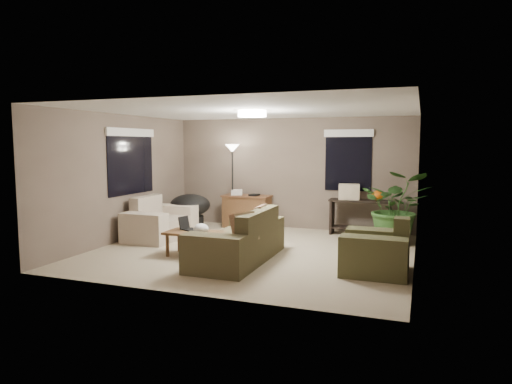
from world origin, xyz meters
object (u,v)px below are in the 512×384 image
(armchair, at_px, (377,253))
(desk, at_px, (247,211))
(floor_lamp, at_px, (232,158))
(coffee_table, at_px, (195,235))
(console_table, at_px, (360,215))
(houseplant, at_px, (397,215))
(main_sofa, at_px, (240,243))
(papasan_chair, at_px, (190,209))
(loveseat, at_px, (160,223))
(cat_scratching_post, at_px, (396,253))

(armchair, xyz_separation_m, desk, (-3.16, 2.79, 0.08))
(floor_lamp, bearing_deg, armchair, -37.79)
(coffee_table, bearing_deg, console_table, 49.17)
(armchair, height_order, desk, armchair)
(armchair, xyz_separation_m, floor_lamp, (-3.47, 2.69, 1.30))
(console_table, xyz_separation_m, houseplant, (0.76, -0.59, 0.12))
(main_sofa, distance_m, desk, 3.00)
(papasan_chair, bearing_deg, main_sofa, -46.38)
(loveseat, distance_m, papasan_chair, 1.10)
(console_table, bearing_deg, houseplant, -37.64)
(coffee_table, distance_m, floor_lamp, 3.00)
(coffee_table, distance_m, papasan_chair, 2.53)
(papasan_chair, bearing_deg, cat_scratching_post, -20.70)
(houseplant, bearing_deg, console_table, 142.36)
(desk, height_order, houseplant, houseplant)
(main_sofa, bearing_deg, floor_lamp, 115.33)
(loveseat, relative_size, papasan_chair, 1.40)
(floor_lamp, bearing_deg, houseplant, -7.36)
(cat_scratching_post, bearing_deg, desk, 145.67)
(loveseat, bearing_deg, houseplant, 13.77)
(papasan_chair, distance_m, floor_lamp, 1.49)
(armchair, height_order, coffee_table, armchair)
(coffee_table, xyz_separation_m, console_table, (2.44, 2.82, 0.08))
(armchair, bearing_deg, papasan_chair, 153.12)
(loveseat, xyz_separation_m, coffee_table, (1.39, -1.11, 0.06))
(desk, distance_m, houseplant, 3.37)
(main_sofa, distance_m, coffee_table, 0.86)
(loveseat, xyz_separation_m, console_table, (3.83, 1.71, 0.14))
(main_sofa, distance_m, console_table, 3.26)
(coffee_table, relative_size, desk, 0.91)
(houseplant, xyz_separation_m, cat_scratching_post, (0.09, -1.77, -0.34))
(loveseat, bearing_deg, main_sofa, -26.97)
(main_sofa, height_order, houseplant, houseplant)
(floor_lamp, bearing_deg, coffee_table, -80.74)
(papasan_chair, xyz_separation_m, cat_scratching_post, (4.55, -1.72, -0.25))
(console_table, distance_m, cat_scratching_post, 2.51)
(console_table, bearing_deg, cat_scratching_post, -70.07)
(coffee_table, bearing_deg, armchair, 0.17)
(houseplant, bearing_deg, papasan_chair, -179.40)
(desk, distance_m, papasan_chair, 1.29)
(houseplant, height_order, cat_scratching_post, houseplant)
(desk, xyz_separation_m, floor_lamp, (-0.31, -0.10, 1.22))
(console_table, height_order, floor_lamp, floor_lamp)
(armchair, distance_m, coffee_table, 3.03)
(papasan_chair, bearing_deg, armchair, -26.88)
(coffee_table, distance_m, console_table, 3.72)
(desk, bearing_deg, coffee_table, -87.42)
(desk, bearing_deg, main_sofa, -70.90)
(houseplant, bearing_deg, loveseat, -166.23)
(coffee_table, distance_m, cat_scratching_post, 3.32)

